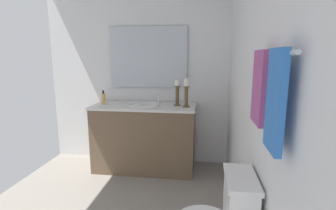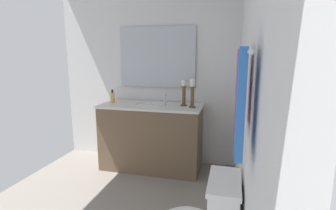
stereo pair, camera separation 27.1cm
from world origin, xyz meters
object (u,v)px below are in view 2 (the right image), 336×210
(sink_basin, at_px, (151,108))
(candle_holder_tall, at_px, (192,92))
(towel_near_vanity, at_px, (239,89))
(towel_bar, at_px, (246,53))
(vanity_cabinet, at_px, (151,136))
(towel_center, at_px, (241,103))
(candle_holder_short, at_px, (184,92))
(soap_bottle, at_px, (113,97))
(mirror, at_px, (157,57))

(sink_basin, xyz_separation_m, candle_holder_tall, (0.05, 0.54, 0.23))
(candle_holder_tall, height_order, towel_near_vanity, towel_near_vanity)
(sink_basin, height_order, towel_bar, towel_bar)
(vanity_cabinet, bearing_deg, towel_bar, 29.65)
(towel_center, bearing_deg, sink_basin, -152.75)
(candle_holder_short, bearing_deg, towel_near_vanity, 19.51)
(candle_holder_short, relative_size, soap_bottle, 1.79)
(towel_center, bearing_deg, candle_holder_short, -163.33)
(towel_bar, height_order, towel_near_vanity, towel_near_vanity)
(mirror, bearing_deg, soap_bottle, -62.39)
(towel_bar, bearing_deg, mirror, -153.68)
(mirror, relative_size, towel_near_vanity, 2.67)
(sink_basin, xyz_separation_m, towel_near_vanity, (1.70, 1.04, 0.48))
(towel_center, bearing_deg, mirror, -155.64)
(soap_bottle, distance_m, towel_near_vanity, 2.35)
(candle_holder_tall, relative_size, soap_bottle, 1.94)
(sink_basin, bearing_deg, towel_bar, 29.63)
(candle_holder_tall, distance_m, towel_near_vanity, 1.74)
(soap_bottle, relative_size, towel_bar, 0.28)
(towel_near_vanity, bearing_deg, candle_holder_short, -160.49)
(sink_basin, distance_m, candle_holder_tall, 0.59)
(vanity_cabinet, height_order, candle_holder_tall, candle_holder_tall)
(sink_basin, height_order, candle_holder_tall, candle_holder_tall)
(towel_near_vanity, height_order, towel_center, same)
(mirror, distance_m, soap_bottle, 0.81)
(candle_holder_short, xyz_separation_m, towel_center, (2.05, 0.61, 0.26))
(soap_bottle, bearing_deg, towel_center, 38.13)
(towel_bar, xyz_separation_m, towel_center, (0.16, -0.02, -0.20))
(vanity_cabinet, xyz_separation_m, soap_bottle, (0.00, -0.54, 0.50))
(candle_holder_short, distance_m, towel_center, 2.16)
(candle_holder_tall, bearing_deg, soap_bottle, -92.51)
(vanity_cabinet, height_order, towel_center, towel_center)
(towel_near_vanity, xyz_separation_m, towel_center, (0.32, 0.00, -0.02))
(mirror, distance_m, towel_near_vanity, 2.24)
(mirror, height_order, candle_holder_short, mirror)
(towel_bar, relative_size, towel_center, 1.46)
(sink_basin, distance_m, soap_bottle, 0.55)
(towel_bar, bearing_deg, towel_center, -6.48)
(mirror, distance_m, candle_holder_tall, 0.76)
(mirror, xyz_separation_m, candle_holder_short, (0.25, 0.42, -0.43))
(soap_bottle, bearing_deg, candle_holder_short, 92.23)
(sink_basin, bearing_deg, candle_holder_short, 94.70)
(sink_basin, height_order, towel_center, towel_center)
(mirror, relative_size, candle_holder_tall, 3.03)
(soap_bottle, height_order, towel_bar, towel_bar)
(sink_basin, relative_size, towel_bar, 0.63)
(vanity_cabinet, relative_size, towel_bar, 2.10)
(mirror, height_order, soap_bottle, mirror)
(vanity_cabinet, bearing_deg, sink_basin, 90.00)
(sink_basin, relative_size, mirror, 0.38)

